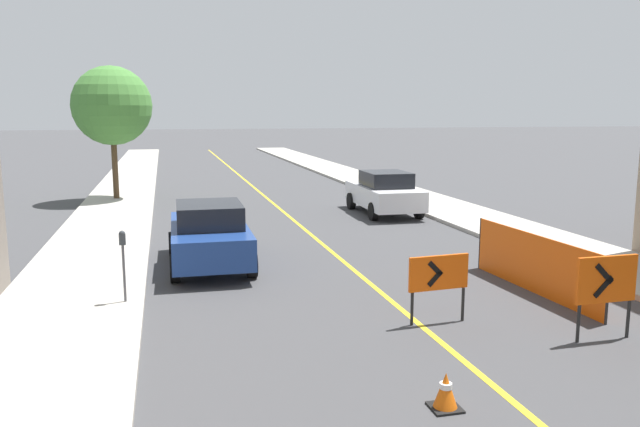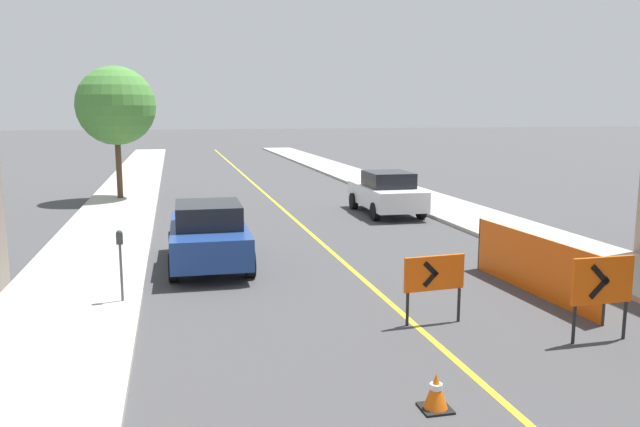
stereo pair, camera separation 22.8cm
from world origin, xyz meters
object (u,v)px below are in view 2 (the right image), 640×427
(parking_meter_far_curb, at_px, (120,251))
(street_tree_left_near, at_px, (116,106))
(arrow_barricade_primary, at_px, (434,276))
(parked_car_curb_mid, at_px, (386,193))
(traffic_cone_farthest, at_px, (436,392))
(arrow_barricade_secondary, at_px, (602,283))
(parked_car_curb_near, at_px, (208,234))

(parking_meter_far_curb, xyz_separation_m, street_tree_left_near, (-1.20, 15.37, 2.89))
(arrow_barricade_primary, xyz_separation_m, parked_car_curb_mid, (3.21, 11.74, -0.08))
(traffic_cone_farthest, bearing_deg, arrow_barricade_secondary, 24.14)
(parking_meter_far_curb, relative_size, street_tree_left_near, 0.25)
(parked_car_curb_near, relative_size, street_tree_left_near, 0.78)
(parked_car_curb_near, distance_m, street_tree_left_near, 13.21)
(parked_car_curb_near, xyz_separation_m, parked_car_curb_mid, (6.87, 6.52, 0.00))
(arrow_barricade_secondary, bearing_deg, traffic_cone_farthest, -156.92)
(arrow_barricade_secondary, xyz_separation_m, parking_meter_far_curb, (-7.81, 3.74, 0.12))
(traffic_cone_farthest, distance_m, parked_car_curb_mid, 15.48)
(arrow_barricade_primary, bearing_deg, parked_car_curb_mid, 69.94)
(parked_car_curb_mid, bearing_deg, arrow_barricade_secondary, -92.74)
(arrow_barricade_secondary, height_order, parking_meter_far_curb, parking_meter_far_curb)
(traffic_cone_farthest, bearing_deg, arrow_barricade_primary, 67.18)
(arrow_barricade_secondary, relative_size, parking_meter_far_curb, 1.02)
(parked_car_curb_mid, bearing_deg, traffic_cone_farthest, -105.77)
(parking_meter_far_curb, bearing_deg, street_tree_left_near, 94.45)
(arrow_barricade_secondary, xyz_separation_m, parked_car_curb_near, (-5.98, 6.66, -0.19))
(arrow_barricade_primary, bearing_deg, traffic_cone_farthest, -117.59)
(traffic_cone_farthest, relative_size, parking_meter_far_curb, 0.35)
(arrow_barricade_primary, bearing_deg, street_tree_left_near, 105.98)
(parked_car_curb_near, bearing_deg, parked_car_curb_mid, 44.33)
(parking_meter_far_curb, bearing_deg, traffic_cone_farthest, -51.87)
(traffic_cone_farthest, bearing_deg, parked_car_curb_near, 106.01)
(parked_car_curb_mid, xyz_separation_m, parking_meter_far_curb, (-8.71, -9.44, 0.31))
(parked_car_curb_near, relative_size, parking_meter_far_curb, 3.09)
(traffic_cone_farthest, bearing_deg, parked_car_curb_mid, 73.09)
(arrow_barricade_secondary, height_order, street_tree_left_near, street_tree_left_near)
(parked_car_curb_near, distance_m, parked_car_curb_mid, 9.47)
(parked_car_curb_near, distance_m, parking_meter_far_curb, 3.46)
(arrow_barricade_secondary, distance_m, street_tree_left_near, 21.34)
(arrow_barricade_primary, xyz_separation_m, parking_meter_far_curb, (-5.50, 2.30, 0.22))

